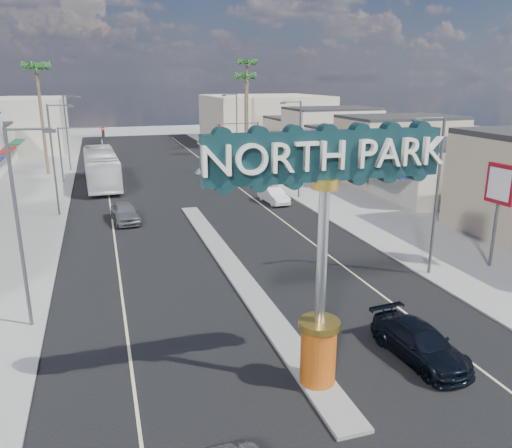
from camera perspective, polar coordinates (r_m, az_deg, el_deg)
ground at (r=44.58m, az=-7.86°, el=1.98°), size 160.00×160.00×0.00m
road at (r=44.57m, az=-7.86°, el=1.98°), size 20.00×120.00×0.01m
median_island at (r=29.60m, az=-2.56°, el=-5.17°), size 1.30×30.00×0.16m
sidewalk_left at (r=44.57m, az=-25.88°, el=0.54°), size 8.00×120.00×0.12m
sidewalk_right at (r=48.75m, az=8.59°, el=3.25°), size 8.00×120.00×0.12m
storefront_row_right at (r=64.18m, az=11.77°, el=8.88°), size 12.00×42.00×6.00m
backdrop_far_right at (r=92.57m, az=0.93°, el=12.01°), size 20.00×20.00×8.00m
gateway_sign at (r=16.95m, az=7.70°, el=-0.92°), size 8.20×1.50×9.15m
traffic_signal_left at (r=57.08m, az=-19.72°, el=8.68°), size 5.09×0.45×6.00m
traffic_signal_right at (r=59.28m, az=-1.48°, el=9.86°), size 5.09×0.45×6.00m
streetlight_l_near at (r=23.65m, az=-25.23°, el=0.42°), size 2.03×0.22×9.00m
streetlight_l_mid at (r=43.20m, az=-22.00°, el=7.35°), size 2.03×0.22×9.00m
streetlight_l_far at (r=65.01m, az=-20.69°, el=10.11°), size 2.03×0.22×9.00m
streetlight_r_near at (r=29.15m, az=19.76°, el=3.78°), size 2.03×0.22×9.00m
streetlight_r_mid at (r=46.43m, az=4.83°, el=9.01°), size 2.03×0.22×9.00m
streetlight_r_far at (r=67.21m, az=-2.35°, el=11.29°), size 2.03×0.22×9.00m
palm_left_far at (r=62.95m, az=-23.79°, el=15.51°), size 2.60×2.60×13.10m
palm_right_mid at (r=71.50m, az=-1.21°, el=16.04°), size 2.60×2.60×12.10m
palm_right_far at (r=77.83m, az=-1.02°, el=17.38°), size 2.60×2.60×14.10m
suv_right at (r=21.61m, az=18.23°, el=-12.77°), size 2.37×4.97×1.40m
car_parked_left at (r=40.54m, az=-14.75°, el=1.31°), size 2.35×4.86×1.60m
car_parked_right at (r=45.38m, az=2.02°, el=3.30°), size 1.86×4.41×1.42m
city_bus at (r=55.16m, az=-17.27°, el=6.14°), size 3.64×13.59×3.76m
bank_pylon_sign at (r=31.88m, az=26.10°, el=3.51°), size 0.41×1.93×6.14m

